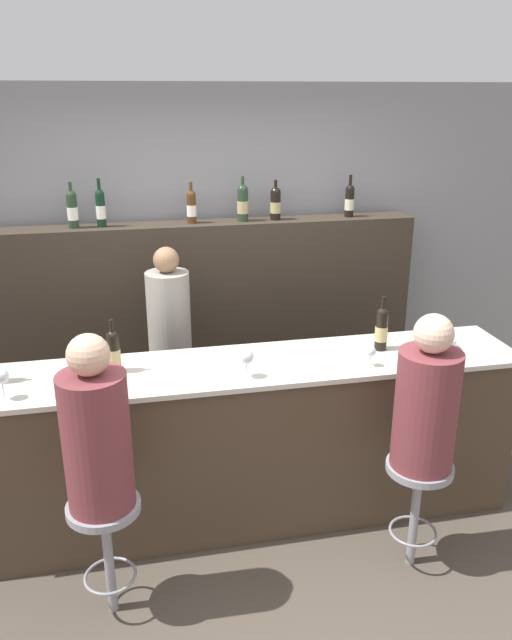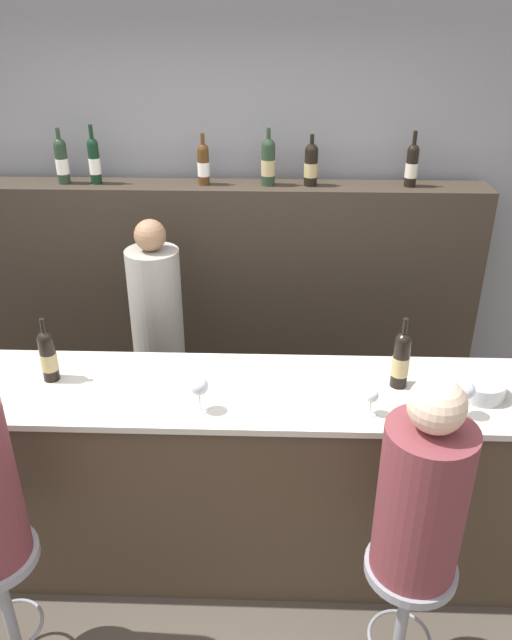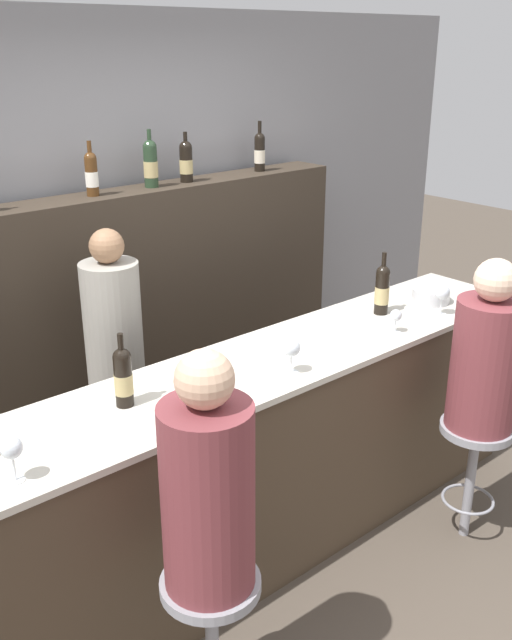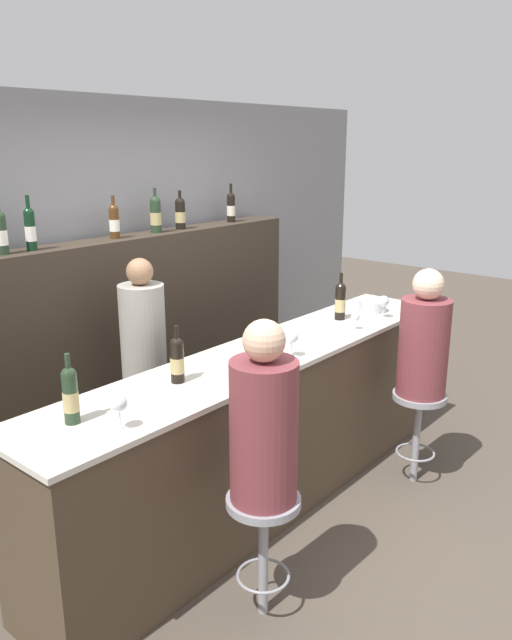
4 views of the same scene
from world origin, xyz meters
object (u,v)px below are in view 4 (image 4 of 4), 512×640
at_px(metal_bowl, 373,306).
at_px(bar_stool_right, 418,413).
at_px(wine_bottle_backbar_1, 30,228).
at_px(wine_glass_1, 292,338).
at_px(wine_bottle_counter_2, 340,301).
at_px(wine_glass_3, 384,302).
at_px(bar_stool_left, 263,524).
at_px(wine_glass_2, 355,318).
at_px(wine_bottle_backbar_5, 231,207).
at_px(wine_bottle_backbar_3, 156,214).
at_px(wine_bottle_counter_0, 70,395).
at_px(guest_seated_right, 424,341).
at_px(wine_glass_0, 119,404).
at_px(guest_seated_left, 264,423).
at_px(wine_bottle_counter_1, 177,359).
at_px(wine_bottle_backbar_4, 180,213).
at_px(wine_bottle_backbar_0, 1,232).
at_px(wine_bottle_backbar_2, 114,221).
at_px(bartender, 146,384).

distance_m(metal_bowl, bar_stool_right, 0.91).
relative_size(wine_bottle_backbar_1, wine_glass_1, 2.08).
distance_m(wine_bottle_counter_2, bar_stool_right, 0.95).
xyz_separation_m(wine_glass_3, bar_stool_left, (-1.90, -0.44, -0.66)).
height_order(wine_bottle_backbar_1, wine_glass_2, wine_bottle_backbar_1).
bearing_deg(wine_bottle_backbar_1, bar_stool_left, -91.12).
bearing_deg(bar_stool_right, bar_stool_left, 180.00).
bearing_deg(wine_bottle_counter_2, wine_bottle_backbar_5, 80.14).
bearing_deg(wine_bottle_counter_2, wine_bottle_backbar_3, 116.31).
distance_m(wine_bottle_counter_0, guest_seated_right, 2.33).
bearing_deg(wine_bottle_backbar_5, wine_glass_0, -148.15).
distance_m(wine_bottle_counter_2, bar_stool_left, 1.92).
bearing_deg(guest_seated_left, wine_bottle_counter_1, 82.59).
height_order(wine_glass_3, bar_stool_right, wine_glass_3).
xyz_separation_m(wine_bottle_backbar_4, wine_glass_2, (0.21, -1.47, -0.62)).
bearing_deg(wine_bottle_counter_1, wine_bottle_backbar_0, 101.03).
distance_m(wine_bottle_counter_1, wine_glass_1, 0.75).
height_order(wine_bottle_backbar_4, wine_glass_3, wine_bottle_backbar_4).
distance_m(metal_bowl, guest_seated_right, 0.70).
height_order(wine_bottle_backbar_4, bar_stool_right, wine_bottle_backbar_4).
relative_size(metal_bowl, bar_stool_left, 0.32).
xyz_separation_m(wine_bottle_backbar_2, wine_bottle_backbar_3, (0.38, -0.00, 0.02)).
relative_size(wine_bottle_backbar_3, wine_bottle_backbar_4, 1.11).
bearing_deg(wine_bottle_backbar_2, wine_glass_2, -60.20).
distance_m(wine_bottle_backbar_0, wine_glass_2, 2.31).
relative_size(wine_bottle_counter_1, bartender, 0.20).
bearing_deg(wine_bottle_backbar_2, guest_seated_right, -62.89).
bearing_deg(wine_bottle_backbar_5, guest_seated_right, -97.00).
xyz_separation_m(wine_bottle_backbar_4, wine_glass_1, (-0.51, -1.47, -0.59)).
height_order(wine_bottle_counter_0, wine_bottle_counter_1, wine_bottle_counter_0).
bearing_deg(bar_stool_right, wine_bottle_backbar_5, 83.00).
distance_m(wine_bottle_backbar_3, wine_bottle_backbar_5, 0.83).
distance_m(wine_bottle_backbar_4, bar_stool_left, 2.62).
height_order(wine_glass_2, bartender, bartender).
height_order(wine_bottle_counter_2, wine_bottle_backbar_0, wine_bottle_backbar_0).
bearing_deg(wine_bottle_backbar_0, wine_glass_2, -41.19).
xyz_separation_m(wine_bottle_counter_2, wine_glass_1, (-0.88, -0.22, -0.02)).
distance_m(wine_glass_2, guest_seated_left, 1.58).
height_order(wine_glass_3, bar_stool_left, wine_glass_3).
height_order(wine_bottle_backbar_4, guest_seated_right, wine_bottle_backbar_4).
bearing_deg(wine_bottle_backbar_4, wine_glass_2, -81.81).
bearing_deg(guest_seated_right, wine_bottle_counter_2, 88.43).
bearing_deg(wine_bottle_backbar_4, wine_glass_1, -109.21).
relative_size(wine_bottle_counter_2, guest_seated_right, 0.40).
bearing_deg(wine_glass_3, wine_bottle_backbar_4, 112.07).
xyz_separation_m(wine_bottle_backbar_4, bar_stool_left, (-1.31, -1.91, -1.24)).
bearing_deg(bartender, wine_bottle_backbar_1, 127.30).
xyz_separation_m(wine_glass_2, metal_bowl, (0.51, 0.16, -0.05)).
bearing_deg(metal_bowl, guest_seated_right, -121.73).
distance_m(wine_bottle_backbar_4, wine_glass_3, 1.69).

